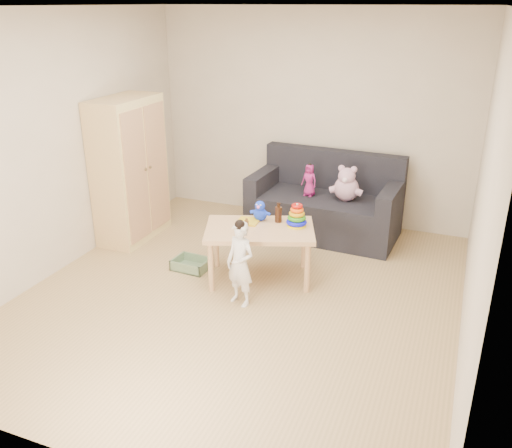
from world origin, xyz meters
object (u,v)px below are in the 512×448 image
at_px(play_table, 260,253).
at_px(sofa, 323,215).
at_px(wardrobe, 130,170).
at_px(toddler, 240,265).

bearing_deg(play_table, sofa, 77.65).
xyz_separation_m(wardrobe, toddler, (1.81, -0.99, -0.43)).
height_order(sofa, play_table, play_table).
height_order(wardrobe, toddler, wardrobe).
xyz_separation_m(sofa, play_table, (-0.30, -1.36, 0.04)).
bearing_deg(play_table, wardrobe, 165.62).
relative_size(wardrobe, toddler, 2.08).
bearing_deg(toddler, sofa, 100.28).
height_order(wardrobe, sofa, wardrobe).
bearing_deg(toddler, wardrobe, 170.27).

